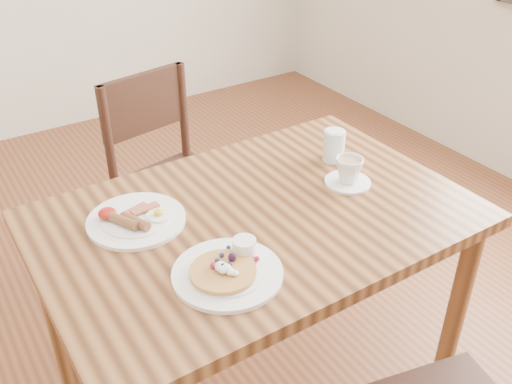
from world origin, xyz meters
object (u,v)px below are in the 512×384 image
Objects in this scene: teacup_saucer at (349,172)px; water_glass at (334,146)px; dining_table at (256,241)px; chair_far at (170,175)px; pancake_plate at (228,270)px; breakfast_plate at (135,219)px.

water_glass reaches higher than teacup_saucer.
dining_table is 1.36× the size of chair_far.
pancake_plate is at bearing -137.15° from dining_table.
teacup_saucer is at bearing -2.85° from dining_table.
dining_table is at bearing 42.85° from pancake_plate.
breakfast_plate is 0.65m from teacup_saucer.
water_glass reaches higher than dining_table.
water_glass is (0.38, 0.12, 0.15)m from dining_table.
chair_far reaches higher than pancake_plate.
breakfast_plate is (-0.30, 0.14, 0.11)m from dining_table.
breakfast_plate is at bearing 165.91° from teacup_saucer.
chair_far is at bearing 85.10° from dining_table.
teacup_saucer is at bearing 98.38° from chair_far.
dining_table is 4.44× the size of breakfast_plate.
breakfast_plate reaches higher than dining_table.
pancake_plate is (-0.26, -0.92, 0.27)m from chair_far.
teacup_saucer is (0.63, -0.16, 0.03)m from breakfast_plate.
teacup_saucer reaches higher than pancake_plate.
pancake_plate reaches higher than dining_table.
water_glass is at bearing 67.64° from teacup_saucer.
chair_far is at bearing 74.12° from pancake_plate.
breakfast_plate is at bearing 107.80° from pancake_plate.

